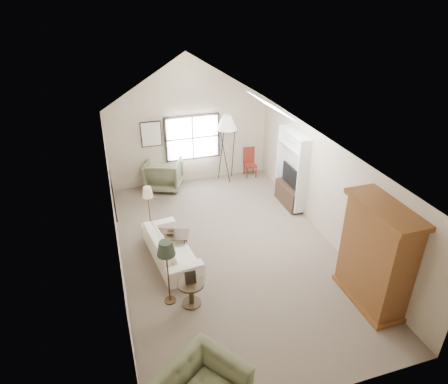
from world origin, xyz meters
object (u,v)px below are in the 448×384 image
object	(u,v)px
sofa	(171,247)
side_chair	(250,163)
armchair_far	(164,174)
armoire	(376,256)
coffee_table	(171,241)
side_table	(191,293)

from	to	relation	value
sofa	side_chair	bearing A→B (deg)	-50.52
armchair_far	sofa	bearing A→B (deg)	104.38
armoire	armchair_far	bearing A→B (deg)	116.80
sofa	armchair_far	xyz separation A→B (m)	(0.46, 3.55, 0.16)
armoire	coffee_table	distance (m)	4.62
side_chair	side_table	bearing A→B (deg)	-118.74
sofa	side_table	bearing A→B (deg)	175.94
sofa	side_table	distance (m)	1.60
armchair_far	coffee_table	size ratio (longest dim) A/B	1.24
armchair_far	side_chair	bearing A→B (deg)	-158.19
armoire	coffee_table	bearing A→B (deg)	140.23
side_table	side_chair	size ratio (longest dim) A/B	0.56
coffee_table	side_table	size ratio (longest dim) A/B	1.58
armoire	side_table	bearing A→B (deg)	164.62
sofa	armchair_far	world-z (taller)	armchair_far
armchair_far	coffee_table	xyz separation A→B (m)	(-0.40, -3.20, -0.26)
armoire	sofa	bearing A→B (deg)	144.29
coffee_table	side_chair	bearing A→B (deg)	44.69
sofa	coffee_table	distance (m)	0.37
sofa	armchair_far	size ratio (longest dim) A/B	2.04
sofa	armchair_far	distance (m)	3.59
armoire	coffee_table	world-z (taller)	armoire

